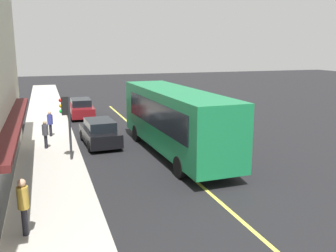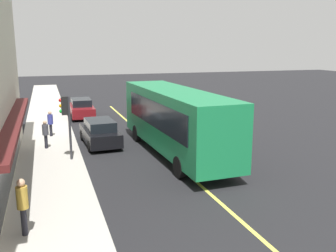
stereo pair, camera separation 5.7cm
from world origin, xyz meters
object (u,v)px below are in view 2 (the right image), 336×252
Objects in this scene: traffic_light at (66,113)px; pedestrian_by_curb at (50,121)px; pedestrian_mid_block at (45,132)px; car_black at (100,132)px; bus at (175,118)px; pedestrian_waiting at (22,201)px; car_maroon at (82,108)px.

traffic_light is 5.75m from pedestrian_by_curb.
pedestrian_by_curb is (2.92, -0.32, 0.02)m from pedestrian_mid_block.
traffic_light is 2.04× the size of pedestrian_mid_block.
traffic_light reaches higher than car_black.
pedestrian_waiting is (-7.20, 7.31, -0.76)m from bus.
car_black is 1.01× the size of car_maroon.
traffic_light is at bearing 171.37° from car_maroon.
car_black is at bearing -132.89° from pedestrian_by_curb.
pedestrian_by_curb is at bearing -6.20° from pedestrian_mid_block.
pedestrian_waiting is (-10.10, 0.72, 0.15)m from pedestrian_mid_block.
bus is 3.50× the size of traffic_light.
car_black is 2.79× the size of pedestrian_mid_block.
car_maroon is 2.42× the size of pedestrian_waiting.
pedestrian_by_curb is 13.07m from pedestrian_waiting.
bus is 6.99× the size of pedestrian_by_curb.
pedestrian_by_curb reaches higher than pedestrian_mid_block.
pedestrian_waiting is at bearing 175.94° from pedestrian_mid_block.
car_black is at bearing -178.98° from car_maroon.
bus is at bearing -163.63° from car_maroon.
pedestrian_mid_block is (2.91, 6.59, -0.90)m from bus.
pedestrian_waiting is (-19.79, 3.61, 0.49)m from car_maroon.
car_black is 2.73× the size of pedestrian_by_curb.
pedestrian_waiting reaches higher than pedestrian_mid_block.
traffic_light reaches higher than pedestrian_mid_block.
pedestrian_mid_block is at bearing -4.06° from pedestrian_waiting.
car_black is at bearing 47.05° from bus.
pedestrian_mid_block is at bearing 173.80° from pedestrian_by_curb.
bus reaches higher than car_black.
car_black is 2.45× the size of pedestrian_waiting.
pedestrian_waiting is (-7.51, 1.74, -1.30)m from traffic_light.
car_black is (3.29, 3.53, -1.24)m from bus.
traffic_light is (0.31, 5.57, 0.55)m from bus.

